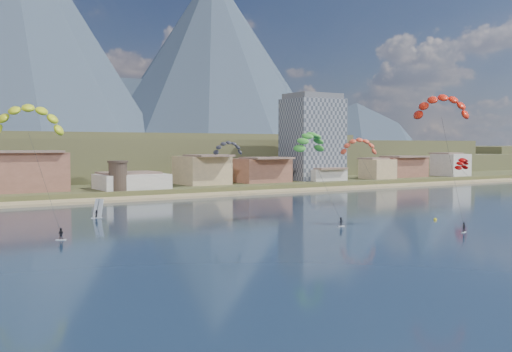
# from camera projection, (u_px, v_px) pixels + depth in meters

# --- Properties ---
(ground) EXTENTS (2400.00, 2400.00, 0.00)m
(ground) POSITION_uv_depth(u_px,v_px,m) (397.00, 271.00, 72.51)
(ground) COLOR #0E1D33
(ground) RESTS_ON ground
(beach) EXTENTS (2200.00, 12.00, 0.90)m
(beach) POSITION_uv_depth(u_px,v_px,m) (110.00, 200.00, 162.22)
(beach) COLOR tan
(beach) RESTS_ON ground
(foothills) EXTENTS (940.00, 210.00, 18.00)m
(foothills) POSITION_uv_depth(u_px,v_px,m) (68.00, 158.00, 280.68)
(foothills) COLOR brown
(foothills) RESTS_ON ground
(apartment_tower) EXTENTS (20.00, 16.00, 32.00)m
(apartment_tower) POSITION_uv_depth(u_px,v_px,m) (313.00, 137.00, 224.96)
(apartment_tower) COLOR gray
(apartment_tower) RESTS_ON ground
(watchtower) EXTENTS (5.82, 5.82, 8.60)m
(watchtower) POSITION_uv_depth(u_px,v_px,m) (118.00, 175.00, 171.33)
(watchtower) COLOR #47382D
(watchtower) RESTS_ON ground
(kitesurfer_yellow) EXTENTS (13.09, 17.80, 24.72)m
(kitesurfer_yellow) POSITION_uv_depth(u_px,v_px,m) (28.00, 115.00, 105.17)
(kitesurfer_yellow) COLOR silver
(kitesurfer_yellow) RESTS_ON ground
(kitesurfer_orange) EXTENTS (11.96, 15.68, 26.29)m
(kitesurfer_orange) POSITION_uv_depth(u_px,v_px,m) (442.00, 103.00, 114.32)
(kitesurfer_orange) COLOR silver
(kitesurfer_orange) RESTS_ON ground
(kitesurfer_green) EXTENTS (9.74, 15.07, 19.70)m
(kitesurfer_green) POSITION_uv_depth(u_px,v_px,m) (310.00, 140.00, 121.28)
(kitesurfer_green) COLOR silver
(kitesurfer_green) RESTS_ON ground
(distant_kite_dark) EXTENTS (7.99, 6.12, 17.58)m
(distant_kite_dark) POSITION_uv_depth(u_px,v_px,m) (228.00, 146.00, 148.05)
(distant_kite_dark) COLOR #262626
(distant_kite_dark) RESTS_ON ground
(distant_kite_orange) EXTENTS (10.53, 8.21, 18.66)m
(distant_kite_orange) POSITION_uv_depth(u_px,v_px,m) (359.00, 144.00, 158.54)
(distant_kite_orange) COLOR #262626
(distant_kite_orange) RESTS_ON ground
(distant_kite_red) EXTENTS (7.81, 6.72, 13.43)m
(distant_kite_red) POSITION_uv_depth(u_px,v_px,m) (462.00, 162.00, 167.80)
(distant_kite_red) COLOR #262626
(distant_kite_red) RESTS_ON ground
(windsurfer) EXTENTS (2.30, 2.51, 3.96)m
(windsurfer) POSITION_uv_depth(u_px,v_px,m) (97.00, 212.00, 124.40)
(windsurfer) COLOR silver
(windsurfer) RESTS_ON ground
(buoy) EXTENTS (0.67, 0.67, 0.67)m
(buoy) POSITION_uv_depth(u_px,v_px,m) (435.00, 220.00, 120.88)
(buoy) COLOR yellow
(buoy) RESTS_ON ground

